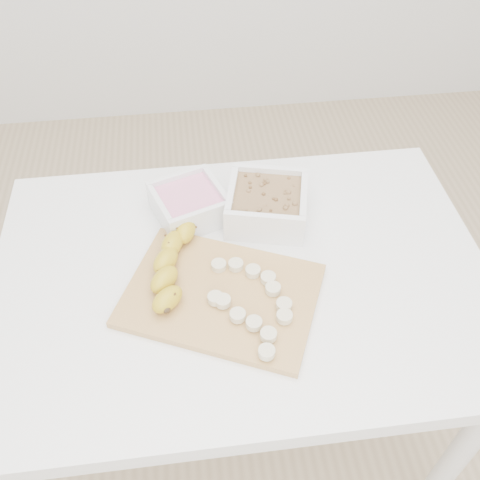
{
  "coord_description": "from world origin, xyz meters",
  "views": [
    {
      "loc": [
        -0.09,
        -0.69,
        1.57
      ],
      "look_at": [
        0.0,
        0.03,
        0.81
      ],
      "focal_mm": 40.0,
      "sensor_mm": 36.0,
      "label": 1
    }
  ],
  "objects": [
    {
      "name": "ground",
      "position": [
        0.0,
        0.0,
        0.0
      ],
      "size": [
        3.5,
        3.5,
        0.0
      ],
      "primitive_type": "plane",
      "color": "#C6AD89",
      "rests_on": "ground"
    },
    {
      "name": "banana_slices",
      "position": [
        0.01,
        -0.09,
        0.77
      ],
      "size": [
        0.15,
        0.24,
        0.02
      ],
      "color": "beige",
      "rests_on": "cutting_board"
    },
    {
      "name": "table",
      "position": [
        0.0,
        0.0,
        0.65
      ],
      "size": [
        1.0,
        0.7,
        0.75
      ],
      "color": "white",
      "rests_on": "ground"
    },
    {
      "name": "banana",
      "position": [
        -0.14,
        0.0,
        0.79
      ],
      "size": [
        0.16,
        0.24,
        0.04
      ],
      "primitive_type": null,
      "rotation": [
        0.0,
        0.0,
        -0.44
      ],
      "color": "gold",
      "rests_on": "cutting_board"
    },
    {
      "name": "cutting_board",
      "position": [
        -0.05,
        -0.06,
        0.76
      ],
      "size": [
        0.43,
        0.38,
        0.01
      ],
      "primitive_type": "cube",
      "rotation": [
        0.0,
        0.0,
        -0.42
      ],
      "color": "tan",
      "rests_on": "table"
    },
    {
      "name": "bowl_granola",
      "position": [
        0.07,
        0.15,
        0.79
      ],
      "size": [
        0.2,
        0.2,
        0.08
      ],
      "color": "white",
      "rests_on": "table"
    },
    {
      "name": "bowl_yogurt",
      "position": [
        -0.09,
        0.18,
        0.78
      ],
      "size": [
        0.18,
        0.18,
        0.07
      ],
      "color": "white",
      "rests_on": "table"
    }
  ]
}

